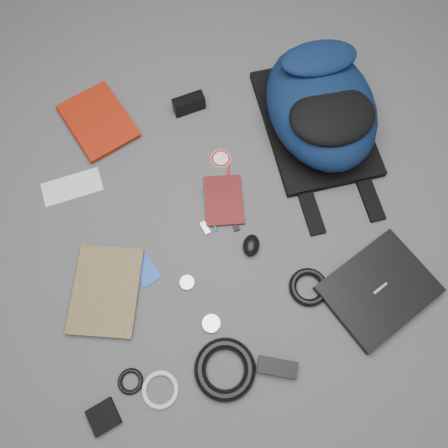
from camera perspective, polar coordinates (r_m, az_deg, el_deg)
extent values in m
plane|color=#4F4F51|center=(1.42, 0.00, -0.27)|extent=(4.00, 4.00, 0.00)
cube|color=black|center=(1.43, 19.53, -8.04)|extent=(0.39, 0.35, 0.03)
imported|color=maroon|center=(1.64, -19.12, 10.91)|extent=(0.28, 0.32, 0.03)
imported|color=gold|center=(1.43, -19.08, -7.95)|extent=(0.27, 0.32, 0.02)
cube|color=silver|center=(1.56, -19.23, 4.60)|extent=(0.21, 0.11, 0.00)
cube|color=#460D0D|center=(1.44, -0.05, 3.11)|extent=(0.15, 0.19, 0.01)
cube|color=black|center=(1.60, -4.62, 15.36)|extent=(0.12, 0.06, 0.06)
cylinder|color=white|center=(1.52, -0.43, 8.55)|extent=(0.09, 0.09, 0.00)
cylinder|color=#0C7370|center=(1.43, -2.01, 1.83)|extent=(0.03, 0.16, 0.01)
cylinder|color=#AC270D|center=(1.48, 0.41, 5.60)|extent=(0.04, 0.12, 0.01)
cube|color=blue|center=(1.40, -10.23, -5.91)|extent=(0.09, 0.11, 0.00)
cube|color=black|center=(1.42, 1.47, 0.11)|extent=(0.02, 0.05, 0.01)
cube|color=silver|center=(1.41, -2.47, -0.50)|extent=(0.03, 0.05, 0.01)
ellipsoid|color=black|center=(1.38, 3.57, -2.81)|extent=(0.08, 0.09, 0.04)
cylinder|color=#ADADAF|center=(1.37, -4.84, -7.63)|extent=(0.05, 0.05, 0.01)
cylinder|color=silver|center=(1.34, -1.67, -12.86)|extent=(0.06, 0.06, 0.01)
torus|color=black|center=(1.38, 10.98, -8.09)|extent=(0.15, 0.15, 0.02)
cube|color=black|center=(1.33, 6.99, -18.08)|extent=(0.12, 0.09, 0.03)
torus|color=black|center=(1.32, 0.12, -18.44)|extent=(0.23, 0.23, 0.03)
cube|color=black|center=(1.37, -15.45, -23.12)|extent=(0.10, 0.10, 0.02)
torus|color=black|center=(1.36, -12.12, -19.45)|extent=(0.10, 0.10, 0.01)
torus|color=silver|center=(1.34, -8.34, -20.64)|extent=(0.11, 0.11, 0.01)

